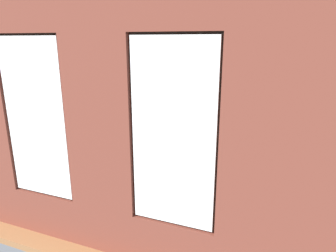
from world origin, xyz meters
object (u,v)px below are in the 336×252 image
Objects in this scene: remote_silver at (178,155)px; potted_plant_foreground_right at (112,107)px; potted_plant_by_left_couch at (287,161)px; papasan_chair at (201,131)px; media_console at (75,138)px; potted_plant_near_tv at (63,137)px; potted_plant_between_couches at (200,186)px; couch_by_window at (112,200)px; potted_plant_beside_window_right at (10,162)px; tv_flatscreen at (73,115)px; remote_gray at (180,158)px; potted_plant_mid_room_small at (218,142)px; couch_left at (312,196)px; coffee_table at (178,157)px; cup_ceramic at (196,153)px.

remote_silver is 0.13× the size of potted_plant_foreground_right.
papasan_chair is at bearing -28.57° from potted_plant_by_left_couch.
media_console is 1.05× the size of potted_plant_near_tv.
potted_plant_between_couches is 0.96× the size of potted_plant_foreground_right.
couch_by_window is 1.58× the size of media_console.
potted_plant_beside_window_right is (-0.40, 4.05, -0.13)m from potted_plant_foreground_right.
tv_flatscreen is 0.90× the size of potted_plant_near_tv.
tv_flatscreen reaches higher than media_console.
potted_plant_foreground_right is 1.03× the size of potted_plant_beside_window_right.
potted_plant_mid_room_small reaches higher than remote_gray.
papasan_chair is at bearing -53.38° from potted_plant_mid_room_small.
couch_by_window is 3.26m from couch_left.
media_console is (5.67, -1.19, -0.06)m from couch_left.
remote_silver is 1.81m from papasan_chair.
coffee_table is 2.62m from potted_plant_near_tv.
media_console is 1.70× the size of potted_plant_mid_room_small.
remote_silver is at bearing 170.95° from tv_flatscreen.
remote_gray is (0.26, 0.28, -0.04)m from cup_ceramic.
couch_left is 5.19m from potted_plant_beside_window_right.
potted_plant_beside_window_right is 1.11× the size of potted_plant_near_tv.
potted_plant_near_tv is (2.53, 0.59, 0.33)m from coffee_table.
coffee_table is 1.15m from potted_plant_mid_room_small.
papasan_chair is 2.47m from potted_plant_by_left_couch.
potted_plant_foreground_right is (-0.30, -1.42, -0.06)m from tv_flatscreen.
potted_plant_by_left_couch is at bearing -178.52° from tv_flatscreen.
potted_plant_beside_window_right is (-0.70, 2.63, 0.45)m from media_console.
potted_plant_by_left_couch reaches higher than remote_gray.
potted_plant_near_tv is at bearing 96.09° from potted_plant_foreground_right.
potted_plant_mid_room_small is (-3.76, -0.43, -0.40)m from tv_flatscreen.
potted_plant_foreground_right is at bearing -101.75° from media_console.
media_console is 1.56m from potted_plant_foreground_right.
papasan_chair is at bearing -156.96° from tv_flatscreen.
couch_by_window is 3.65× the size of potted_plant_by_left_couch.
remote_gray is at bearing -104.50° from couch_by_window.
remote_gray is 3.57m from potted_plant_foreground_right.
tv_flatscreen is 3.40m from papasan_chair.
potted_plant_by_left_couch is (-5.27, -0.14, 0.11)m from media_console.
couch_by_window reaches higher than media_console.
media_console is at bearing -30.90° from potted_plant_between_couches.
potted_plant_beside_window_right is (2.00, 0.11, 0.39)m from couch_by_window.
cup_ceramic is 1.88m from potted_plant_by_left_couch.
papasan_chair is (0.09, -1.94, 0.03)m from remote_gray.
remote_silver is 0.16× the size of tv_flatscreen.
potted_plant_beside_window_right is (2.39, 2.14, 0.36)m from coffee_table.
couch_by_window is 2.07m from remote_silver.
potted_plant_near_tv is (-0.56, 1.08, -0.22)m from tv_flatscreen.
cup_ceramic is 0.39m from remote_silver.
potted_plant_by_left_couch is 5.16m from potted_plant_foreground_right.
media_console is at bearing 90.00° from tv_flatscreen.
couch_left is 5.79m from media_console.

